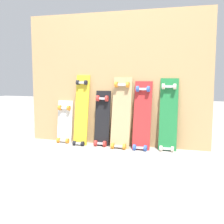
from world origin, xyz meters
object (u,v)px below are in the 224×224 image
object	(u,v)px
skateboard_yellow	(81,113)
skateboard_natural	(121,115)
skateboard_black	(102,121)
skateboard_green	(168,118)
skateboard_red	(142,118)
skateboard_white	(65,124)

from	to	relation	value
skateboard_yellow	skateboard_natural	bearing A→B (deg)	-0.84
skateboard_black	skateboard_green	size ratio (longest dim) A/B	0.82
skateboard_natural	skateboard_yellow	bearing A→B (deg)	179.16
skateboard_yellow	skateboard_black	distance (m)	0.26
skateboard_red	skateboard_green	xyz separation A→B (m)	(0.28, 0.03, 0.02)
skateboard_white	skateboard_black	bearing A→B (deg)	-1.76
skateboard_natural	skateboard_red	size ratio (longest dim) A/B	1.05
skateboard_yellow	skateboard_natural	xyz separation A→B (m)	(0.48, -0.01, -0.01)
skateboard_white	skateboard_yellow	xyz separation A→B (m)	(0.23, -0.03, 0.15)
skateboard_white	skateboard_natural	world-z (taller)	skateboard_natural
skateboard_white	skateboard_green	distance (m)	1.24
skateboard_white	skateboard_yellow	distance (m)	0.28
skateboard_white	skateboard_natural	bearing A→B (deg)	-3.31
skateboard_yellow	skateboard_green	size ratio (longest dim) A/B	1.04
skateboard_yellow	skateboard_red	bearing A→B (deg)	-0.35
skateboard_yellow	skateboard_green	distance (m)	1.00
skateboard_white	skateboard_red	distance (m)	0.96
skateboard_white	skateboard_red	xyz separation A→B (m)	(0.95, -0.04, 0.12)
skateboard_black	skateboard_red	xyz separation A→B (m)	(0.47, -0.02, 0.06)
skateboard_white	skateboard_green	bearing A→B (deg)	-0.42
skateboard_natural	skateboard_black	bearing A→B (deg)	173.48
skateboard_natural	skateboard_red	world-z (taller)	skateboard_natural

